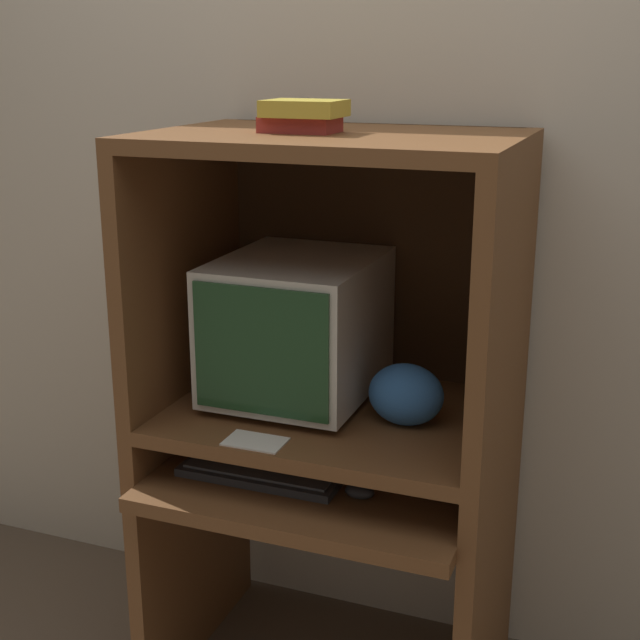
% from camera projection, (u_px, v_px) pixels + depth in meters
% --- Properties ---
extents(wall_back, '(6.00, 0.06, 2.60)m').
position_uv_depth(wall_back, '(381.00, 181.00, 2.39)').
color(wall_back, beige).
rests_on(wall_back, ground_plane).
extents(desk_base, '(0.86, 0.68, 0.65)m').
position_uv_depth(desk_base, '(326.00, 551.00, 2.28)').
color(desk_base, brown).
rests_on(desk_base, ground_plane).
extents(desk_monitor_shelf, '(0.86, 0.61, 0.14)m').
position_uv_depth(desk_monitor_shelf, '(333.00, 420.00, 2.22)').
color(desk_monitor_shelf, brown).
rests_on(desk_monitor_shelf, desk_base).
extents(hutch_upper, '(0.86, 0.61, 0.67)m').
position_uv_depth(hutch_upper, '(338.00, 234.00, 2.11)').
color(hutch_upper, brown).
rests_on(hutch_upper, desk_monitor_shelf).
extents(crt_monitor, '(0.37, 0.46, 0.36)m').
position_uv_depth(crt_monitor, '(297.00, 326.00, 2.23)').
color(crt_monitor, beige).
rests_on(crt_monitor, desk_monitor_shelf).
extents(keyboard, '(0.40, 0.15, 0.03)m').
position_uv_depth(keyboard, '(262.00, 472.00, 2.15)').
color(keyboard, '#2D2D30').
rests_on(keyboard, desk_base).
extents(mouse, '(0.07, 0.05, 0.03)m').
position_uv_depth(mouse, '(360.00, 491.00, 2.05)').
color(mouse, '#28282B').
rests_on(mouse, desk_base).
extents(snack_bag, '(0.18, 0.14, 0.15)m').
position_uv_depth(snack_bag, '(406.00, 394.00, 2.10)').
color(snack_bag, '#336BB7').
rests_on(snack_bag, desk_monitor_shelf).
extents(book_stack, '(0.18, 0.13, 0.07)m').
position_uv_depth(book_stack, '(303.00, 115.00, 2.00)').
color(book_stack, maroon).
rests_on(book_stack, hutch_upper).
extents(paper_card, '(0.14, 0.09, 0.00)m').
position_uv_depth(paper_card, '(255.00, 442.00, 2.01)').
color(paper_card, white).
rests_on(paper_card, desk_monitor_shelf).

